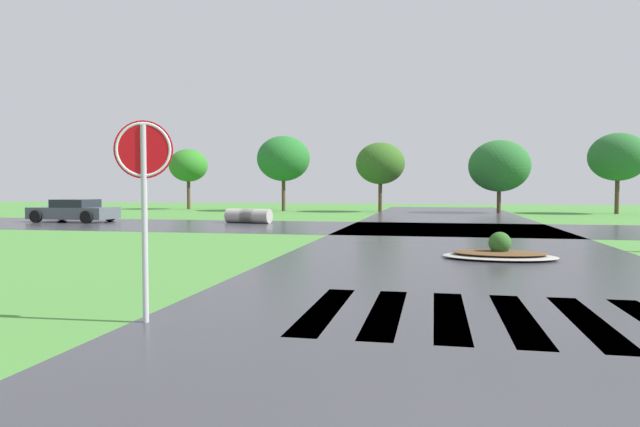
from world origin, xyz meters
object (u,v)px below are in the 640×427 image
object	(u,v)px
car_white_sedan	(74,211)
drainage_pipe_stack	(248,216)
median_island	(500,253)
stop_sign	(144,173)

from	to	relation	value
car_white_sedan	drainage_pipe_stack	distance (m)	9.29
median_island	car_white_sedan	distance (m)	23.08
drainage_pipe_stack	stop_sign	bearing A→B (deg)	-74.93
car_white_sedan	stop_sign	bearing A→B (deg)	129.08
median_island	drainage_pipe_stack	bearing A→B (deg)	131.33
car_white_sedan	drainage_pipe_stack	world-z (taller)	car_white_sedan
stop_sign	drainage_pipe_stack	distance (m)	20.99
car_white_sedan	drainage_pipe_stack	size ratio (longest dim) A/B	1.79
stop_sign	drainage_pipe_stack	xyz separation A→B (m)	(-5.44, 20.21, -1.62)
stop_sign	median_island	distance (m)	9.74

